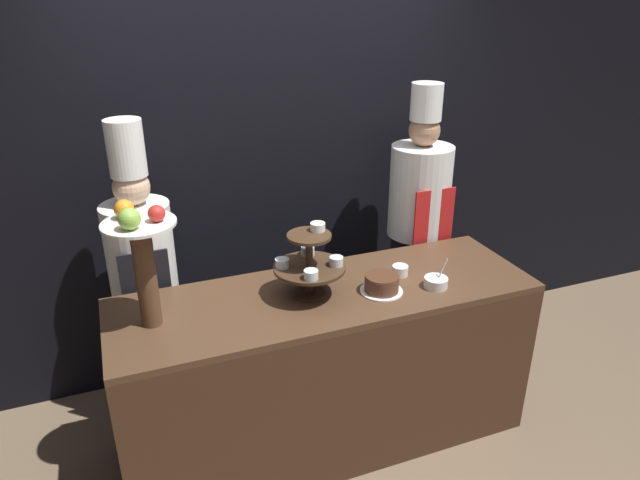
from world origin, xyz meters
TOP-DOWN VIEW (x-y plane):
  - ground_plane at (0.00, 0.00)m, footprint 14.00×14.00m
  - wall_back at (0.00, 1.28)m, footprint 10.00×0.06m
  - buffet_counter at (0.00, 0.35)m, footprint 2.19×0.69m
  - tiered_stand at (-0.09, 0.35)m, footprint 0.36×0.36m
  - fruit_pedestal at (-0.87, 0.36)m, footprint 0.32×0.32m
  - cake_round at (0.26, 0.25)m, footprint 0.22×0.22m
  - cup_white at (0.44, 0.38)m, footprint 0.09×0.09m
  - serving_bowl_near at (0.55, 0.19)m, footprint 0.12×0.12m
  - chef_left at (-0.86, 0.91)m, footprint 0.36×0.36m
  - chef_center_left at (0.85, 0.91)m, footprint 0.39×0.39m

SIDE VIEW (x-z plane):
  - ground_plane at x=0.00m, z-range 0.00..0.00m
  - buffet_counter at x=0.00m, z-range 0.00..0.95m
  - chef_left at x=-0.86m, z-range 0.07..1.86m
  - serving_bowl_near at x=0.55m, z-range 0.90..1.05m
  - cup_white at x=0.44m, z-range 0.95..1.00m
  - cake_round at x=0.26m, z-range 0.95..1.04m
  - chef_center_left at x=0.85m, z-range 0.10..1.97m
  - tiered_stand at x=-0.09m, z-range 0.94..1.32m
  - fruit_pedestal at x=-0.87m, z-range 1.02..1.62m
  - wall_back at x=0.00m, z-range 0.00..2.80m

